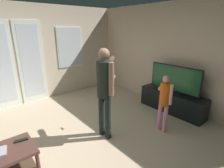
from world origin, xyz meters
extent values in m
cube|color=beige|center=(0.00, 0.00, -0.01)|extent=(5.84, 5.17, 0.02)
cube|color=beige|center=(0.00, 2.55, 1.27)|extent=(5.84, 0.06, 2.54)
cube|color=white|center=(-0.44, 2.51, 1.05)|extent=(0.65, 0.02, 2.16)
cube|color=silver|center=(-0.44, 2.50, 1.10)|extent=(0.49, 0.01, 1.86)
cube|color=white|center=(0.27, 2.51, 1.05)|extent=(0.65, 0.02, 2.16)
cube|color=silver|center=(0.27, 2.50, 1.10)|extent=(0.49, 0.01, 1.86)
cube|color=white|center=(1.41, 2.51, 1.39)|extent=(0.78, 0.02, 1.16)
cube|color=silver|center=(1.41, 2.50, 1.39)|extent=(0.72, 0.01, 1.10)
cube|color=beige|center=(2.89, 0.00, 1.27)|extent=(0.06, 5.17, 2.54)
cylinder|color=#53332C|center=(-0.57, -0.27, 0.21)|extent=(0.05, 0.05, 0.41)
cylinder|color=#53332C|center=(-0.57, 0.22, 0.21)|extent=(0.05, 0.05, 0.41)
cube|color=black|center=(2.59, -0.28, 0.25)|extent=(0.42, 1.57, 0.49)
cube|color=black|center=(2.59, -1.06, 0.27)|extent=(0.36, 0.02, 0.28)
cube|color=black|center=(2.59, -0.28, 0.51)|extent=(0.08, 0.43, 0.04)
cube|color=black|center=(2.59, -0.28, 0.83)|extent=(0.04, 1.24, 0.60)
cube|color=#194C28|center=(2.57, -0.28, 0.83)|extent=(0.00, 1.19, 0.55)
cylinder|color=black|center=(0.72, -0.14, 0.40)|extent=(0.11, 0.11, 0.80)
cylinder|color=black|center=(0.71, 0.03, 0.40)|extent=(0.11, 0.11, 0.80)
cylinder|color=#232920|center=(0.72, -0.05, 1.12)|extent=(0.26, 0.26, 0.63)
sphere|color=#906852|center=(0.72, -0.05, 1.55)|extent=(0.19, 0.19, 0.19)
cylinder|color=#906852|center=(0.73, -0.23, 1.15)|extent=(0.09, 0.09, 0.56)
cylinder|color=#906852|center=(0.90, 0.14, 1.23)|extent=(0.45, 0.12, 0.47)
cube|color=white|center=(1.09, 0.15, 1.02)|extent=(0.12, 0.05, 0.12)
cylinder|color=pink|center=(1.70, -0.69, 0.28)|extent=(0.08, 0.08, 0.55)
cylinder|color=pink|center=(1.68, -0.57, 0.28)|extent=(0.08, 0.08, 0.55)
cylinder|color=orange|center=(1.69, -0.63, 0.77)|extent=(0.18, 0.18, 0.43)
sphere|color=#D8A588|center=(1.69, -0.63, 1.07)|extent=(0.13, 0.13, 0.13)
cylinder|color=#D8A588|center=(1.70, -0.75, 0.79)|extent=(0.06, 0.06, 0.39)
cylinder|color=#D8A588|center=(1.85, -0.49, 0.91)|extent=(0.38, 0.10, 0.21)
cube|color=white|center=(2.03, -0.47, 0.84)|extent=(0.14, 0.05, 0.08)
cube|color=black|center=(-0.65, 0.07, 0.47)|extent=(0.18, 0.08, 0.02)
camera|label=1|loc=(-1.02, -2.33, 1.97)|focal=28.14mm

